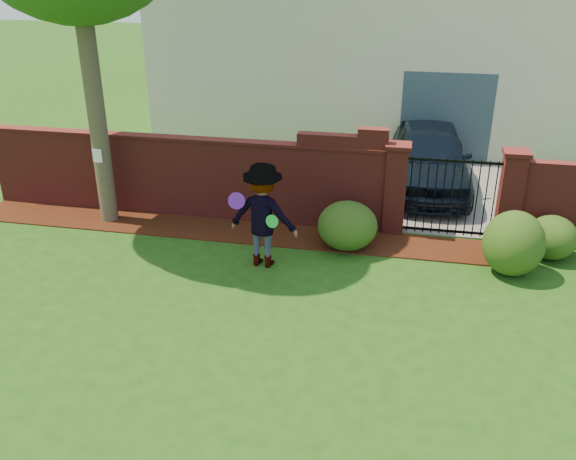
% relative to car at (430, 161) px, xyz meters
% --- Properties ---
extents(ground, '(80.00, 80.00, 0.01)m').
position_rel_car_xyz_m(ground, '(-3.11, -6.52, -0.78)').
color(ground, '#1E4812').
rests_on(ground, ground).
extents(mulch_bed, '(11.10, 1.08, 0.03)m').
position_rel_car_xyz_m(mulch_bed, '(-4.06, -3.18, -0.76)').
color(mulch_bed, black).
rests_on(mulch_bed, ground).
extents(brick_wall, '(8.70, 0.31, 2.16)m').
position_rel_car_xyz_m(brick_wall, '(-5.12, -2.52, 0.15)').
color(brick_wall, maroon).
rests_on(brick_wall, ground).
extents(pillar_left, '(0.50, 0.50, 1.88)m').
position_rel_car_xyz_m(pillar_left, '(-0.71, -2.52, 0.18)').
color(pillar_left, maroon).
rests_on(pillar_left, ground).
extents(pillar_right, '(0.50, 0.50, 1.88)m').
position_rel_car_xyz_m(pillar_right, '(1.49, -2.52, 0.18)').
color(pillar_right, maroon).
rests_on(pillar_right, ground).
extents(iron_gate, '(1.78, 0.03, 1.60)m').
position_rel_car_xyz_m(iron_gate, '(0.39, -2.52, 0.08)').
color(iron_gate, black).
rests_on(iron_gate, ground).
extents(driveway, '(3.20, 8.00, 0.01)m').
position_rel_car_xyz_m(driveway, '(0.39, 1.48, -0.77)').
color(driveway, slate).
rests_on(driveway, ground).
extents(house, '(12.40, 6.40, 6.30)m').
position_rel_car_xyz_m(house, '(-2.10, 5.48, 2.39)').
color(house, '#EDE0C6').
rests_on(house, ground).
extents(car, '(2.04, 4.63, 1.55)m').
position_rel_car_xyz_m(car, '(0.00, 0.00, 0.00)').
color(car, black).
rests_on(car, ground).
extents(paper_notice, '(0.20, 0.01, 0.28)m').
position_rel_car_xyz_m(paper_notice, '(-6.71, -3.31, 0.72)').
color(paper_notice, white).
rests_on(paper_notice, tree).
extents(shrub_left, '(1.15, 1.15, 0.94)m').
position_rel_car_xyz_m(shrub_left, '(-1.55, -3.45, -0.30)').
color(shrub_left, '#1D4414').
rests_on(shrub_left, ground).
extents(shrub_middle, '(1.08, 1.08, 1.19)m').
position_rel_car_xyz_m(shrub_middle, '(1.44, -3.89, -0.18)').
color(shrub_middle, '#1D4414').
rests_on(shrub_middle, ground).
extents(shrub_right, '(0.93, 0.93, 0.83)m').
position_rel_car_xyz_m(shrub_right, '(2.25, -3.09, -0.36)').
color(shrub_right, '#1D4414').
rests_on(shrub_right, ground).
extents(man, '(1.33, 0.85, 1.95)m').
position_rel_car_xyz_m(man, '(-2.98, -4.46, 0.20)').
color(man, gray).
rests_on(man, ground).
extents(frisbee_purple, '(0.31, 0.14, 0.30)m').
position_rel_car_xyz_m(frisbee_purple, '(-3.39, -4.67, 0.54)').
color(frisbee_purple, '#6B1BAD').
rests_on(frisbee_purple, man).
extents(frisbee_green, '(0.25, 0.11, 0.24)m').
position_rel_car_xyz_m(frisbee_green, '(-2.75, -4.66, 0.20)').
color(frisbee_green, green).
rests_on(frisbee_green, man).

